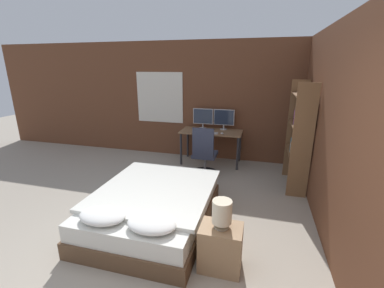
# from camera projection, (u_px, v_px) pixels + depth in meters

# --- Properties ---
(wall_back) EXTENTS (12.00, 0.08, 2.70)m
(wall_back) POSITION_uv_depth(u_px,v_px,m) (218.00, 102.00, 5.89)
(wall_back) COLOR brown
(wall_back) RESTS_ON ground_plane
(wall_side_right) EXTENTS (0.06, 12.00, 2.70)m
(wall_side_right) POSITION_uv_depth(u_px,v_px,m) (341.00, 140.00, 2.87)
(wall_side_right) COLOR brown
(wall_side_right) RESTS_ON ground_plane
(bed) EXTENTS (1.55, 1.98, 0.57)m
(bed) POSITION_uv_depth(u_px,v_px,m) (154.00, 207.00, 3.58)
(bed) COLOR brown
(bed) RESTS_ON ground_plane
(nightstand) EXTENTS (0.45, 0.34, 0.51)m
(nightstand) POSITION_uv_depth(u_px,v_px,m) (221.00, 247.00, 2.78)
(nightstand) COLOR #997551
(nightstand) RESTS_ON ground_plane
(bedside_lamp) EXTENTS (0.21, 0.21, 0.31)m
(bedside_lamp) POSITION_uv_depth(u_px,v_px,m) (222.00, 212.00, 2.65)
(bedside_lamp) COLOR gray
(bedside_lamp) RESTS_ON nightstand
(desk) EXTENTS (1.36, 0.64, 0.75)m
(desk) POSITION_uv_depth(u_px,v_px,m) (211.00, 135.00, 5.74)
(desk) COLOR #846042
(desk) RESTS_ON ground_plane
(monitor_left) EXTENTS (0.46, 0.16, 0.46)m
(monitor_left) POSITION_uv_depth(u_px,v_px,m) (203.00, 117.00, 5.90)
(monitor_left) COLOR #B7B7BC
(monitor_left) RESTS_ON desk
(monitor_right) EXTENTS (0.46, 0.16, 0.46)m
(monitor_right) POSITION_uv_depth(u_px,v_px,m) (224.00, 118.00, 5.78)
(monitor_right) COLOR #B7B7BC
(monitor_right) RESTS_ON desk
(keyboard) EXTENTS (0.37, 0.13, 0.02)m
(keyboard) POSITION_uv_depth(u_px,v_px,m) (209.00, 133.00, 5.51)
(keyboard) COLOR #B7B7BC
(keyboard) RESTS_ON desk
(computer_mouse) EXTENTS (0.07, 0.05, 0.04)m
(computer_mouse) POSITION_uv_depth(u_px,v_px,m) (222.00, 133.00, 5.44)
(computer_mouse) COLOR #B7B7BC
(computer_mouse) RESTS_ON desk
(office_chair) EXTENTS (0.52, 0.52, 1.01)m
(office_chair) POSITION_uv_depth(u_px,v_px,m) (204.00, 156.00, 5.16)
(office_chair) COLOR black
(office_chair) RESTS_ON ground_plane
(bookshelf) EXTENTS (0.32, 0.93, 1.90)m
(bookshelf) POSITION_uv_depth(u_px,v_px,m) (300.00, 133.00, 4.42)
(bookshelf) COLOR brown
(bookshelf) RESTS_ON ground_plane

